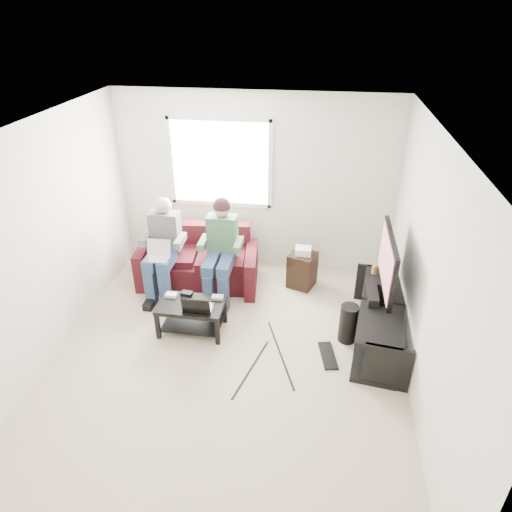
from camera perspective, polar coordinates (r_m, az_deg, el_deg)
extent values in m
plane|color=#C5AE99|center=(5.39, -3.69, -12.86)|extent=(4.50, 4.50, 0.00)
plane|color=white|center=(4.12, -4.88, 14.96)|extent=(4.50, 4.50, 0.00)
plane|color=silver|center=(6.62, -0.11, 8.93)|extent=(4.50, 0.00, 4.50)
plane|color=silver|center=(2.98, -13.98, -22.97)|extent=(4.50, 0.00, 4.50)
plane|color=silver|center=(5.38, -25.51, 0.79)|extent=(0.00, 4.50, 4.50)
plane|color=silver|center=(4.66, 20.66, -2.60)|extent=(0.00, 4.50, 4.50)
cube|color=white|center=(6.60, -4.51, 11.53)|extent=(1.40, 0.01, 1.20)
cube|color=silver|center=(6.59, -4.53, 11.50)|extent=(1.48, 0.04, 1.28)
cube|color=#42101A|center=(6.65, -7.22, -1.78)|extent=(1.47, 0.89, 0.40)
cube|color=#42101A|center=(6.73, -6.74, 2.57)|extent=(1.42, 0.34, 0.41)
cube|color=#42101A|center=(6.84, -13.56, -0.65)|extent=(0.23, 0.86, 0.57)
cube|color=#42101A|center=(6.46, -0.60, -1.67)|extent=(0.23, 0.86, 0.57)
cube|color=#42101A|center=(6.61, -10.33, 0.21)|extent=(0.72, 0.69, 0.10)
cube|color=#42101A|center=(6.43, -4.39, -0.23)|extent=(0.72, 0.69, 0.10)
cube|color=navy|center=(6.28, -12.79, -0.46)|extent=(0.16, 0.45, 0.14)
cube|color=navy|center=(6.21, -11.06, -0.60)|extent=(0.16, 0.45, 0.14)
cube|color=navy|center=(6.30, -13.03, -3.81)|extent=(0.13, 0.13, 0.50)
cube|color=navy|center=(6.23, -11.31, -3.98)|extent=(0.13, 0.13, 0.50)
cube|color=#55565A|center=(6.38, -11.25, 3.09)|extent=(0.40, 0.22, 0.55)
sphere|color=tan|center=(6.25, -11.52, 6.21)|extent=(0.22, 0.22, 0.22)
cube|color=navy|center=(6.05, -5.68, -1.02)|extent=(0.16, 0.45, 0.14)
cube|color=navy|center=(6.01, -3.82, -1.16)|extent=(0.16, 0.45, 0.14)
cube|color=navy|center=(6.07, -5.93, -4.49)|extent=(0.13, 0.13, 0.50)
cube|color=navy|center=(6.03, -4.08, -4.65)|extent=(0.13, 0.13, 0.50)
cube|color=#4C4E4F|center=(6.18, -4.21, 2.67)|extent=(0.40, 0.22, 0.55)
sphere|color=tan|center=(6.04, -4.30, 5.89)|extent=(0.22, 0.22, 0.22)
sphere|color=#2F171C|center=(6.02, -4.31, 6.24)|extent=(0.23, 0.23, 0.23)
cube|color=black|center=(5.63, -8.13, -6.14)|extent=(0.80, 0.49, 0.05)
cube|color=black|center=(5.80, -7.93, -8.43)|extent=(0.72, 0.41, 0.02)
cube|color=black|center=(5.69, -12.18, -8.62)|extent=(0.05, 0.05, 0.35)
cube|color=black|center=(5.50, -4.84, -9.47)|extent=(0.05, 0.05, 0.35)
cube|color=black|center=(6.01, -10.86, -6.16)|extent=(0.05, 0.05, 0.35)
cube|color=black|center=(5.83, -3.93, -6.87)|extent=(0.05, 0.05, 0.35)
cube|color=silver|center=(5.78, -10.53, -4.81)|extent=(0.14, 0.10, 0.04)
cube|color=black|center=(5.77, -8.65, -4.65)|extent=(0.15, 0.11, 0.04)
cube|color=gray|center=(5.65, -4.82, -5.18)|extent=(0.15, 0.10, 0.04)
cube|color=black|center=(5.54, 15.55, -5.69)|extent=(0.72, 1.71, 0.04)
cube|color=black|center=(5.69, 15.21, -7.80)|extent=(0.67, 1.64, 0.03)
cube|color=black|center=(5.84, 14.89, -9.72)|extent=(0.72, 1.71, 0.06)
cube|color=black|center=(5.07, 16.02, -13.27)|extent=(0.50, 0.11, 0.55)
cube|color=black|center=(6.35, 14.58, -3.43)|extent=(0.50, 0.11, 0.55)
cube|color=black|center=(5.60, 15.51, -4.77)|extent=(0.12, 0.40, 0.04)
cube|color=black|center=(5.56, 15.62, -4.09)|extent=(0.06, 0.06, 0.12)
cube|color=black|center=(5.36, 16.17, -0.66)|extent=(0.05, 1.10, 0.65)
cube|color=#EC3789|center=(5.36, 15.85, -0.64)|extent=(0.01, 1.01, 0.58)
cube|color=black|center=(5.57, 14.33, -4.44)|extent=(0.12, 0.50, 0.10)
cylinder|color=#976441|center=(6.02, 14.63, -1.62)|extent=(0.08, 0.08, 0.12)
cube|color=silver|center=(5.35, 15.65, -9.99)|extent=(0.30, 0.22, 0.06)
cube|color=gray|center=(5.90, 15.02, -5.62)|extent=(0.34, 0.26, 0.08)
cube|color=black|center=(5.62, 15.32, -7.70)|extent=(0.38, 0.30, 0.07)
cylinder|color=black|center=(5.61, 11.45, -8.26)|extent=(0.22, 0.22, 0.49)
cube|color=black|center=(5.48, 8.96, -12.18)|extent=(0.24, 0.48, 0.03)
cube|color=black|center=(6.53, 5.78, -1.72)|extent=(0.35, 0.35, 0.51)
cube|color=silver|center=(6.38, 5.92, 0.64)|extent=(0.22, 0.18, 0.10)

